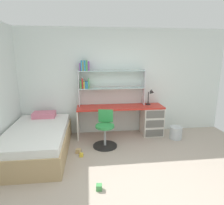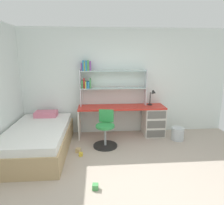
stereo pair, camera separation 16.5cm
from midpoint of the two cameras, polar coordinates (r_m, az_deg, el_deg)
The scene contains 11 objects.
ground_plane at distance 3.23m, azimuth 5.18°, elevation -23.47°, with size 5.57×5.65×0.02m, color #B2A393.
room_shell at distance 3.80m, azimuth -15.76°, elevation 3.09°, with size 5.57×5.65×2.56m.
desk at distance 4.96m, azimuth 7.80°, elevation -4.46°, with size 2.06×0.52×0.74m.
bookshelf_hutch at distance 4.75m, azimuth -4.02°, elevation 6.67°, with size 1.59×0.22×1.08m.
desk_lamp at distance 4.93m, azimuth 10.23°, elevation 2.22°, with size 0.20×0.17×0.38m.
swivel_chair at distance 4.34m, azimuth -3.09°, elevation -8.61°, with size 0.52×0.52×0.78m.
bed_platform at distance 4.33m, azimuth -21.53°, elevation -10.17°, with size 1.16×2.00×0.65m.
waste_bin at distance 4.96m, azimuth 16.90°, elevation -8.27°, with size 0.29×0.29×0.29m, color silver.
toy_block_natural_0 at distance 4.20m, azimuth -10.76°, elevation -13.49°, with size 0.09×0.09×0.09m, color tan.
toy_block_yellow_1 at distance 4.07m, azimuth -9.96°, elevation -14.56°, with size 0.07×0.07×0.07m, color gold.
toy_block_green_2 at distance 3.18m, azimuth -5.33°, elevation -23.01°, with size 0.08×0.08×0.08m, color #479E51.
Camera 1 is at (-0.66, -2.52, 1.92)m, focal length 31.94 mm.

